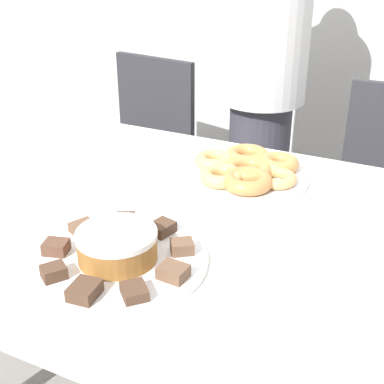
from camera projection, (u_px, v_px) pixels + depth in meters
name	position (u px, v px, depth m)	size (l,w,h in m)	color
table	(188.00, 251.00, 1.29)	(1.46, 1.00, 0.77)	silver
person_standing	(263.00, 87.00, 2.06)	(0.33, 0.33, 1.56)	#383842
office_chair_left	(137.00, 169.00, 2.36)	(0.50, 0.50, 0.88)	black
office_chair_right	(384.00, 220.00, 1.95)	(0.45, 0.45, 0.88)	black
plate_cake	(118.00, 260.00, 1.08)	(0.36, 0.36, 0.01)	white
plate_donuts	(247.00, 177.00, 1.44)	(0.33, 0.33, 0.01)	white
frosted_cake	(117.00, 245.00, 1.06)	(0.16, 0.16, 0.06)	#9E662D
lamington_0	(56.00, 247.00, 1.09)	(0.06, 0.05, 0.03)	brown
lamington_1	(54.00, 272.00, 1.01)	(0.06, 0.06, 0.03)	#513828
lamington_2	(85.00, 291.00, 0.96)	(0.05, 0.06, 0.03)	#513828
lamington_3	(134.00, 291.00, 0.96)	(0.07, 0.07, 0.02)	#513828
lamington_4	(173.00, 272.00, 1.01)	(0.06, 0.05, 0.02)	brown
lamington_5	(182.00, 247.00, 1.09)	(0.06, 0.06, 0.03)	brown
lamington_6	(162.00, 228.00, 1.16)	(0.06, 0.06, 0.02)	#513828
lamington_7	(125.00, 221.00, 1.19)	(0.06, 0.06, 0.02)	#513828
lamington_8	(85.00, 229.00, 1.16)	(0.07, 0.07, 0.02)	brown
donut_0	(248.00, 170.00, 1.43)	(0.13, 0.13, 0.03)	#D18E4C
donut_1	(247.00, 156.00, 1.51)	(0.13, 0.13, 0.04)	#D18E4C
donut_2	(214.00, 160.00, 1.49)	(0.11, 0.11, 0.03)	#E5AD66
donut_3	(220.00, 176.00, 1.39)	(0.12, 0.12, 0.03)	#E5AD66
donut_4	(247.00, 181.00, 1.36)	(0.13, 0.13, 0.04)	#C68447
donut_5	(276.00, 178.00, 1.39)	(0.11, 0.11, 0.03)	#E5AD66
donut_6	(279.00, 163.00, 1.46)	(0.11, 0.11, 0.04)	#D18E4C
napkin	(353.00, 235.00, 1.17)	(0.12, 0.10, 0.01)	white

